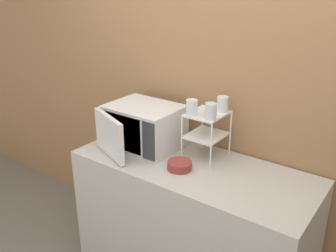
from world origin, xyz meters
The scene contains 8 objects.
wall_back centered at (0.00, 0.68, 1.30)m, with size 8.00×0.06×2.60m.
counter centered at (0.00, 0.32, 0.45)m, with size 1.53×0.64×0.90m.
microwave centered at (-0.44, 0.36, 1.04)m, with size 0.49×0.54×0.29m.
dish_rack centered at (0.00, 0.47, 1.12)m, with size 0.22×0.26×0.30m.
glass_front_left centered at (-0.06, 0.39, 1.25)m, with size 0.07×0.07×0.10m.
glass_back_right centered at (0.06, 0.55, 1.25)m, with size 0.07×0.07×0.10m.
glass_front_right centered at (0.07, 0.39, 1.25)m, with size 0.07×0.07×0.10m.
bowl centered at (-0.04, 0.23, 0.92)m, with size 0.15×0.15×0.05m.
Camera 1 is at (1.09, -1.44, 1.99)m, focal length 40.00 mm.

